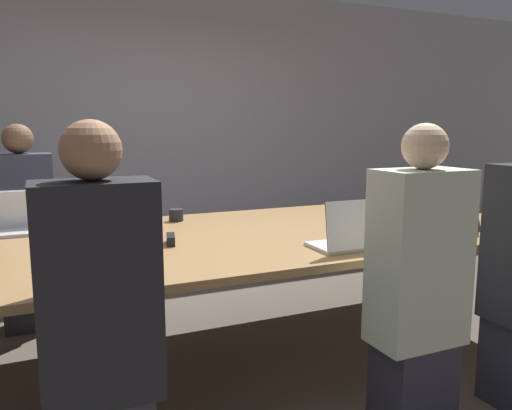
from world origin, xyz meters
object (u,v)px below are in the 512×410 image
Objects in this scene: bottle_far_left at (76,218)px; cup_far_midleft at (176,215)px; stapler at (171,239)px; bottle_near_right at (395,214)px; laptop_near_left at (84,266)px; laptop_far_midleft at (131,211)px; person_far_left at (24,232)px; cup_near_right at (403,230)px; laptop_far_left at (29,220)px; person_near_midright at (417,292)px; laptop_near_midright at (348,235)px; person_near_left at (100,333)px; laptop_near_right at (449,224)px.

cup_far_midleft is at bearing 13.42° from bottle_far_left.
bottle_near_right is at bearing 1.90° from stapler.
laptop_near_left is at bearing -120.10° from cup_far_midleft.
bottle_far_left is 0.43m from laptop_far_midleft.
cup_far_midleft is (0.64, 0.15, -0.05)m from bottle_far_left.
person_far_left is 2.47m from cup_near_right.
cup_near_right is 1.32m from stapler.
laptop_far_left is 1.60× the size of bottle_far_left.
bottle_near_right is 0.86m from person_near_midright.
person_far_left reaches higher than laptop_near_midright.
cup_near_right is 0.30× the size of laptop_near_midright.
laptop_near_left is (-1.78, -0.29, -0.04)m from bottle_near_right.
cup_far_midleft is 1.38m from laptop_near_left.
laptop_near_right is at bearing -167.76° from person_near_left.
bottle_near_right is 0.19× the size of person_near_left.
stapler is at bearing 164.36° from cup_near_right.
bottle_far_left is 0.15× the size of person_near_midright.
laptop_far_left is 1.06× the size of laptop_near_left.
person_near_midright is (1.54, -1.64, -0.16)m from laptop_far_left.
laptop_near_midright is 1.02× the size of laptop_near_left.
laptop_near_left is at bearing -80.27° from laptop_far_left.
person_near_left is at bearing -160.66° from bottle_near_right.
laptop_near_right is (1.97, -0.93, -0.02)m from bottle_far_left.
laptop_far_left is 0.62m from laptop_far_midleft.
laptop_near_midright is 0.23× the size of person_near_midright.
cup_far_midleft is at bearing -39.21° from laptop_near_right.
person_near_left reaches higher than laptop_near_left.
bottle_near_right is at bearing -33.42° from person_far_left.
bottle_far_left reaches higher than cup_near_right.
laptop_near_left is (-0.05, -1.04, -0.01)m from bottle_far_left.
bottle_far_left is 2.18m from laptop_near_right.
person_near_left is (0.27, -1.96, 0.00)m from person_far_left.
person_near_midright is 8.98× the size of stapler.
stapler is (0.49, 0.55, -0.05)m from laptop_near_left.
bottle_far_left is at bearing -25.32° from laptop_near_right.
cup_far_midleft is 1.42m from bottle_near_right.
bottle_far_left reaches higher than stapler.
laptop_near_midright is 0.51m from person_near_midright.
laptop_near_right is at bearing -26.44° from laptop_far_left.
laptop_near_right is at bearing -176.11° from laptop_near_midright.
person_near_left is at bearing 92.73° from laptop_near_left.
laptop_near_left is at bearing 2.40° from laptop_near_midright.
person_near_midright reaches higher than laptop_near_left.
bottle_far_left is 1.95m from person_near_midright.
person_far_left is at bearing -33.77° from laptop_near_right.
stapler is (-0.80, 0.49, -0.05)m from laptop_near_midright.
laptop_near_left reaches higher than cup_near_right.
cup_near_right is at bearing -163.67° from laptop_near_midright.
laptop_near_left reaches higher than laptop_far_left.
person_far_left reaches higher than laptop_near_right.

